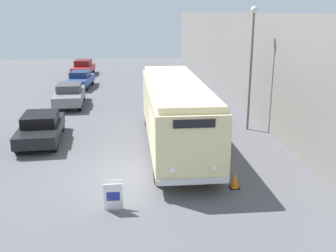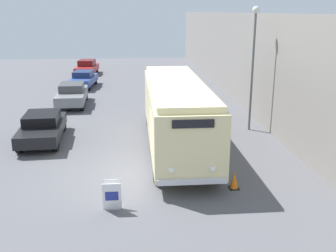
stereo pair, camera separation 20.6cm
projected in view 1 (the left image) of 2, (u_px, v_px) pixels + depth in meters
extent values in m
plane|color=#56565B|center=(136.00, 176.00, 15.36)|extent=(80.00, 80.00, 0.00)
cube|color=gray|center=(247.00, 63.00, 24.74)|extent=(0.30, 60.00, 6.07)
cylinder|color=black|center=(158.00, 169.00, 14.66)|extent=(0.28, 1.02, 1.02)
cylinder|color=black|center=(216.00, 167.00, 14.88)|extent=(0.28, 1.02, 1.02)
cylinder|color=black|center=(148.00, 117.00, 22.00)|extent=(0.28, 1.02, 1.02)
cylinder|color=black|center=(187.00, 116.00, 22.21)|extent=(0.28, 1.02, 1.02)
cube|color=beige|center=(175.00, 112.00, 18.10)|extent=(2.54, 10.48, 2.40)
cube|color=#F8E8A7|center=(175.00, 84.00, 17.73)|extent=(2.34, 10.06, 0.24)
cube|color=silver|center=(193.00, 181.00, 13.34)|extent=(2.42, 0.12, 0.20)
sphere|color=white|center=(173.00, 170.00, 13.18)|extent=(0.22, 0.22, 0.22)
sphere|color=white|center=(214.00, 169.00, 13.32)|extent=(0.22, 0.22, 0.22)
cube|color=black|center=(194.00, 124.00, 12.81)|extent=(1.40, 0.06, 0.28)
cube|color=gray|center=(114.00, 209.00, 12.78)|extent=(0.54, 0.21, 0.01)
cube|color=white|center=(113.00, 197.00, 12.56)|extent=(0.60, 0.19, 0.97)
cube|color=white|center=(113.00, 195.00, 12.72)|extent=(0.60, 0.19, 0.97)
cube|color=navy|center=(113.00, 196.00, 12.54)|extent=(0.42, 0.07, 0.34)
cylinder|color=#595E60|center=(250.00, 73.00, 20.54)|extent=(0.12, 0.12, 6.15)
sphere|color=silver|center=(254.00, 10.00, 19.65)|extent=(0.36, 0.36, 0.36)
cylinder|color=black|center=(18.00, 147.00, 17.68)|extent=(0.22, 0.66, 0.66)
cylinder|color=black|center=(55.00, 145.00, 17.93)|extent=(0.22, 0.66, 0.66)
cylinder|color=black|center=(30.00, 127.00, 20.71)|extent=(0.22, 0.66, 0.66)
cylinder|color=black|center=(62.00, 125.00, 20.96)|extent=(0.22, 0.66, 0.66)
cube|color=black|center=(41.00, 130.00, 19.24)|extent=(2.15, 4.71, 0.56)
cube|color=black|center=(40.00, 119.00, 19.20)|extent=(1.72, 2.16, 0.50)
cylinder|color=black|center=(55.00, 106.00, 25.02)|extent=(0.22, 0.71, 0.71)
cylinder|color=black|center=(80.00, 106.00, 25.22)|extent=(0.22, 0.71, 0.71)
cylinder|color=black|center=(61.00, 96.00, 28.09)|extent=(0.22, 0.71, 0.71)
cylinder|color=black|center=(83.00, 95.00, 28.29)|extent=(0.22, 0.71, 0.71)
cube|color=slate|center=(70.00, 96.00, 26.57)|extent=(1.98, 4.70, 0.63)
cube|color=#3F4043|center=(69.00, 87.00, 26.52)|extent=(1.61, 2.14, 0.51)
cylinder|color=black|center=(68.00, 87.00, 31.54)|extent=(0.22, 0.66, 0.66)
cylinder|color=black|center=(86.00, 87.00, 31.55)|extent=(0.22, 0.66, 0.66)
cylinder|color=black|center=(76.00, 81.00, 34.42)|extent=(0.22, 0.66, 0.66)
cylinder|color=black|center=(92.00, 81.00, 34.43)|extent=(0.22, 0.66, 0.66)
cube|color=#2D478C|center=(80.00, 80.00, 32.90)|extent=(2.10, 4.54, 0.56)
cube|color=#19274D|center=(80.00, 74.00, 32.86)|extent=(1.63, 2.10, 0.48)
cylinder|color=black|center=(73.00, 74.00, 38.10)|extent=(0.22, 0.65, 0.65)
cylinder|color=black|center=(88.00, 74.00, 38.13)|extent=(0.22, 0.65, 0.65)
cylinder|color=black|center=(79.00, 70.00, 40.93)|extent=(0.22, 0.65, 0.65)
cylinder|color=black|center=(93.00, 70.00, 40.96)|extent=(0.22, 0.65, 0.65)
cube|color=#A52323|center=(83.00, 69.00, 39.45)|extent=(2.09, 4.47, 0.58)
cube|color=#5B1313|center=(83.00, 63.00, 39.39)|extent=(1.64, 2.06, 0.58)
cube|color=black|center=(234.00, 188.00, 14.31)|extent=(0.36, 0.36, 0.03)
cone|color=orange|center=(235.00, 180.00, 14.22)|extent=(0.30, 0.30, 0.59)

